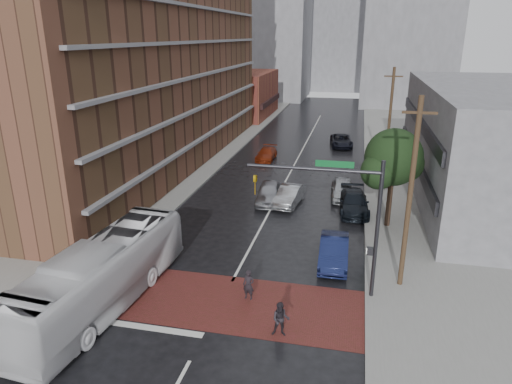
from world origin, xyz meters
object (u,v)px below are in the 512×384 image
Objects in this scene: transit_bus at (102,275)px; pedestrian_a at (249,285)px; car_travel_c at (266,154)px; pedestrian_b at (281,319)px; car_travel_a at (269,193)px; car_parked_near at (334,251)px; car_parked_far at (342,189)px; car_travel_b at (289,196)px; suv_travel at (341,141)px; car_parked_mid at (354,203)px.

transit_bus is 7.12m from pedestrian_a.
pedestrian_a is at bearing -79.91° from car_travel_c.
car_travel_a is (-3.77, 16.57, -0.02)m from pedestrian_b.
pedestrian_b reaches higher than car_parked_near.
pedestrian_a is 0.35× the size of car_parked_far.
pedestrian_a reaches higher than car_travel_b.
car_parked_far reaches higher than car_travel_b.
car_travel_b is 1.03× the size of car_travel_c.
car_parked_far is (0.89, -18.28, 0.06)m from suv_travel.
car_travel_a is 21.08m from suv_travel.
car_travel_c is at bearing 89.80° from transit_bus.
car_parked_near is 1.02× the size of car_parked_far.
car_travel_a is 1.03× the size of car_parked_far.
pedestrian_b is at bearing -74.81° from car_travel_b.
car_travel_a reaches higher than car_parked_mid.
pedestrian_b is 0.32× the size of car_parked_mid.
pedestrian_b is 37.12m from suv_travel.
car_parked_mid reaches higher than car_travel_c.
car_parked_mid is (1.86, -21.23, 0.03)m from suv_travel.
car_travel_c is at bearing 106.98° from pedestrian_a.
car_travel_a reaches higher than car_travel_b.
pedestrian_a is 6.20m from car_parked_near.
suv_travel is at bearing 71.84° from car_travel_a.
car_parked_mid is (2.83, 15.87, -0.06)m from pedestrian_b.
suv_travel is (4.74, 20.54, -0.08)m from car_travel_a.
car_parked_far is (-0.96, 2.95, 0.02)m from car_parked_mid.
car_parked_far reaches higher than suv_travel.
car_parked_near is at bearing -63.71° from car_travel_a.
car_travel_b is 0.98× the size of car_parked_far.
car_parked_far is at bearing 103.27° from car_parked_mid.
car_parked_mid is at bearing 81.97° from car_parked_near.
car_travel_a is at bearing 96.87° from pedestrian_b.
suv_travel is at bearing 82.54° from pedestrian_b.
car_travel_c is 13.42m from car_parked_far.
car_parked_far is at bearing -94.93° from suv_travel.
car_travel_a is at bearing -77.14° from car_travel_c.
car_travel_a is 13.01m from car_travel_c.
car_travel_a is 1.08× the size of car_travel_c.
transit_bus is 2.53× the size of car_travel_a.
suv_travel is (7.51, 7.83, 0.09)m from car_travel_c.
suv_travel is (3.04, 34.56, -0.08)m from pedestrian_a.
car_parked_mid is (9.37, -13.41, 0.12)m from car_travel_c.
pedestrian_a is 3.28m from pedestrian_b.
transit_bus is 2.55× the size of car_parked_near.
car_travel_a is 10.81m from car_parked_near.
car_parked_far is at bearing 88.41° from car_parked_near.
car_travel_c is 23.49m from car_parked_near.
pedestrian_b is 30.00m from car_travel_c.
pedestrian_b is 0.32× the size of suv_travel.
transit_bus is 21.24m from car_parked_far.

